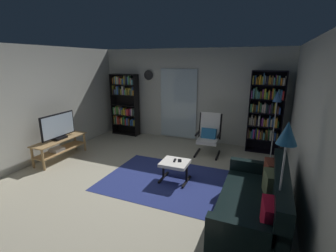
% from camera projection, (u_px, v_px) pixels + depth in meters
% --- Properties ---
extents(ground_plane, '(7.02, 7.02, 0.00)m').
position_uv_depth(ground_plane, '(141.00, 182.00, 4.71)').
color(ground_plane, '#B1A992').
extents(wall_back, '(5.60, 0.06, 2.60)m').
position_uv_depth(wall_back, '(189.00, 96.00, 6.95)').
color(wall_back, beige).
rests_on(wall_back, ground).
extents(wall_left, '(0.06, 6.00, 2.60)m').
position_uv_depth(wall_left, '(32.00, 106.00, 5.37)').
color(wall_left, beige).
rests_on(wall_left, ground).
extents(wall_right, '(0.06, 6.00, 2.60)m').
position_uv_depth(wall_right, '(310.00, 133.00, 3.36)').
color(wall_right, beige).
rests_on(wall_right, ground).
extents(glass_door_panel, '(1.10, 0.01, 2.00)m').
position_uv_depth(glass_door_panel, '(178.00, 104.00, 7.06)').
color(glass_door_panel, silver).
extents(area_rug, '(2.42, 1.84, 0.01)m').
position_uv_depth(area_rug, '(167.00, 180.00, 4.76)').
color(area_rug, navy).
rests_on(area_rug, ground).
extents(tv_stand, '(0.41, 1.37, 0.49)m').
position_uv_depth(tv_stand, '(60.00, 146.00, 5.72)').
color(tv_stand, tan).
rests_on(tv_stand, ground).
extents(television, '(0.20, 0.94, 0.60)m').
position_uv_depth(television, '(58.00, 127.00, 5.62)').
color(television, black).
rests_on(television, tv_stand).
extents(bookshelf_near_tv, '(0.85, 0.30, 1.88)m').
position_uv_depth(bookshelf_near_tv, '(125.00, 103.00, 7.52)').
color(bookshelf_near_tv, black).
rests_on(bookshelf_near_tv, ground).
extents(bookshelf_near_sofa, '(0.80, 0.30, 2.05)m').
position_uv_depth(bookshelf_near_sofa, '(266.00, 110.00, 5.99)').
color(bookshelf_near_sofa, black).
rests_on(bookshelf_near_sofa, ground).
extents(leather_sofa, '(0.87, 1.91, 0.86)m').
position_uv_depth(leather_sofa, '(256.00, 205.00, 3.42)').
color(leather_sofa, black).
rests_on(leather_sofa, ground).
extents(lounge_armchair, '(0.60, 0.68, 1.02)m').
position_uv_depth(lounge_armchair, '(209.00, 133.00, 6.02)').
color(lounge_armchair, black).
rests_on(lounge_armchair, ground).
extents(ottoman, '(0.53, 0.49, 0.40)m').
position_uv_depth(ottoman, '(175.00, 165.00, 4.67)').
color(ottoman, white).
rests_on(ottoman, ground).
extents(tv_remote, '(0.07, 0.15, 0.02)m').
position_uv_depth(tv_remote, '(175.00, 160.00, 4.70)').
color(tv_remote, black).
rests_on(tv_remote, ottoman).
extents(cell_phone, '(0.11, 0.15, 0.01)m').
position_uv_depth(cell_phone, '(180.00, 161.00, 4.69)').
color(cell_phone, black).
rests_on(cell_phone, ottoman).
extents(floor_lamp_by_sofa, '(0.22, 0.22, 1.66)m').
position_uv_depth(floor_lamp_by_sofa, '(286.00, 147.00, 2.61)').
color(floor_lamp_by_sofa, '#A5A5AD').
rests_on(floor_lamp_by_sofa, ground).
extents(floor_lamp_by_shelf, '(0.22, 0.22, 1.64)m').
position_uv_depth(floor_lamp_by_shelf, '(276.00, 105.00, 5.34)').
color(floor_lamp_by_shelf, '#A5A5AD').
rests_on(floor_lamp_by_shelf, ground).
extents(wall_clock, '(0.29, 0.03, 0.29)m').
position_uv_depth(wall_clock, '(149.00, 75.00, 7.20)').
color(wall_clock, silver).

